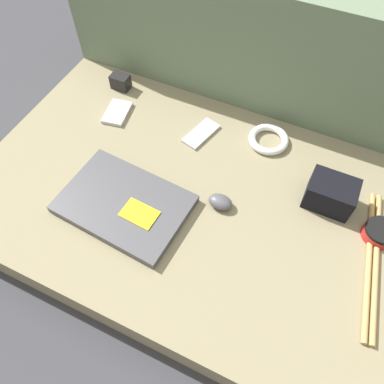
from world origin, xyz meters
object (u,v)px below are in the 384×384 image
camera_pouch (331,194)px  speaker_puck (380,232)px  computer_mouse (220,202)px  charger_brick (121,82)px  phone_silver (117,113)px  phone_black (201,134)px  laptop (124,204)px

camera_pouch → speaker_puck: bearing=-17.6°
computer_mouse → charger_brick: (-0.47, 0.28, 0.01)m
camera_pouch → phone_silver: bearing=176.0°
phone_silver → camera_pouch: camera_pouch is taller
camera_pouch → charger_brick: camera_pouch is taller
phone_silver → speaker_puck: bearing=-16.4°
camera_pouch → charger_brick: bearing=167.7°
computer_mouse → phone_black: size_ratio=0.50×
camera_pouch → charger_brick: (-0.72, 0.16, -0.02)m
speaker_puck → camera_pouch: 0.15m
laptop → speaker_puck: speaker_puck is taller
computer_mouse → speaker_puck: (0.39, 0.08, 0.00)m
computer_mouse → speaker_puck: bearing=13.2°
computer_mouse → phone_silver: size_ratio=0.58×
phone_silver → phone_black: (0.27, 0.03, -0.00)m
phone_black → laptop: bearing=-88.6°
computer_mouse → phone_black: computer_mouse is taller
laptop → charger_brick: charger_brick is taller
phone_silver → camera_pouch: (0.67, -0.05, 0.03)m
laptop → camera_pouch: (0.47, 0.24, 0.03)m
phone_silver → camera_pouch: size_ratio=0.95×
laptop → charger_brick: size_ratio=5.75×
laptop → charger_brick: 0.46m
phone_silver → computer_mouse: bearing=-32.5°
phone_silver → charger_brick: size_ratio=1.92×
computer_mouse → camera_pouch: bearing=28.1°
laptop → camera_pouch: size_ratio=2.85×
phone_silver → charger_brick: (-0.05, 0.11, 0.02)m
computer_mouse → phone_black: bearing=126.9°
speaker_puck → charger_brick: size_ratio=1.36×
computer_mouse → charger_brick: 0.55m
computer_mouse → phone_silver: bearing=158.6°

